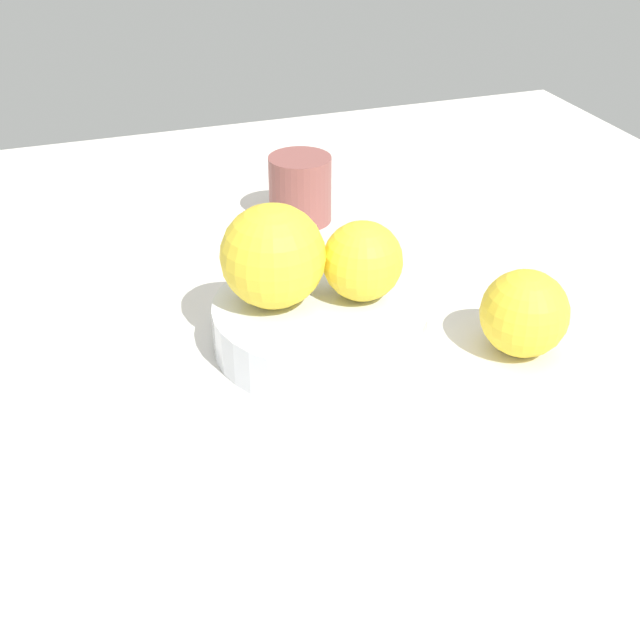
# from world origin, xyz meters

# --- Properties ---
(ground_plane) EXTENTS (1.10, 1.10, 0.02)m
(ground_plane) POSITION_xyz_m (0.00, 0.00, -0.01)
(ground_plane) COLOR silver
(fruit_bowl) EXTENTS (0.17, 0.17, 0.04)m
(fruit_bowl) POSITION_xyz_m (0.00, 0.00, 0.02)
(fruit_bowl) COLOR silver
(fruit_bowl) RESTS_ON ground_plane
(orange_in_bowl_0) EXTENTS (0.08, 0.08, 0.08)m
(orange_in_bowl_0) POSITION_xyz_m (-0.03, 0.01, 0.08)
(orange_in_bowl_0) COLOR yellow
(orange_in_bowl_0) RESTS_ON fruit_bowl
(orange_in_bowl_1) EXTENTS (0.06, 0.06, 0.06)m
(orange_in_bowl_1) POSITION_xyz_m (0.04, 0.00, 0.07)
(orange_in_bowl_1) COLOR yellow
(orange_in_bowl_1) RESTS_ON fruit_bowl
(orange_loose_0) EXTENTS (0.07, 0.07, 0.07)m
(orange_loose_0) POSITION_xyz_m (0.15, -0.06, 0.03)
(orange_loose_0) COLOR yellow
(orange_loose_0) RESTS_ON ground_plane
(ceramic_cup) EXTENTS (0.06, 0.06, 0.07)m
(ceramic_cup) POSITION_xyz_m (0.06, 0.23, 0.03)
(ceramic_cup) COLOR #8C4C47
(ceramic_cup) RESTS_ON ground_plane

